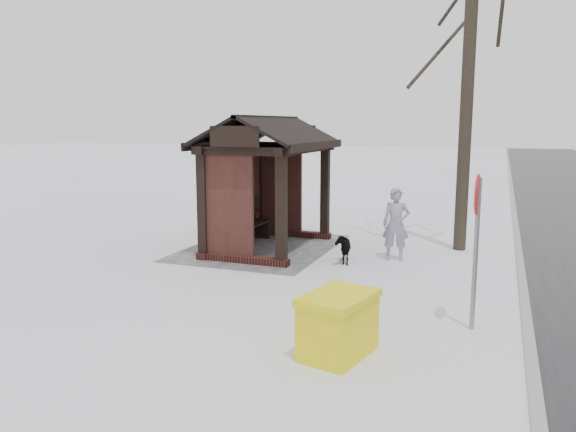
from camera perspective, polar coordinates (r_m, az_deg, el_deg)
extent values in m
plane|color=white|center=(13.26, -1.91, -3.32)|extent=(120.00, 120.00, 0.00)
cube|color=gray|center=(12.29, 22.57, -5.03)|extent=(120.00, 0.15, 0.06)
cube|color=#94959A|center=(13.34, -2.70, -3.22)|extent=(4.20, 3.20, 0.02)
cube|color=#391714|center=(13.61, -5.41, -2.68)|extent=(3.30, 0.22, 0.16)
cube|color=#391714|center=(14.61, 0.36, -1.81)|extent=(0.22, 2.10, 0.16)
cube|color=#391714|center=(11.91, -4.70, -4.42)|extent=(0.22, 2.10, 0.16)
cube|color=black|center=(14.16, 3.78, 2.20)|extent=(0.20, 0.20, 2.30)
cube|color=black|center=(11.35, -0.67, 0.43)|extent=(0.20, 0.20, 2.30)
cube|color=black|center=(14.78, -2.91, 2.51)|extent=(0.20, 0.20, 2.30)
cube|color=black|center=(12.12, -8.62, 0.90)|extent=(0.20, 0.20, 2.30)
cube|color=black|center=(13.42, -5.49, 2.13)|extent=(2.80, 0.08, 2.14)
cube|color=black|center=(14.55, -0.80, 2.73)|extent=(0.08, 1.17, 2.14)
cube|color=black|center=(11.83, -6.16, 1.14)|extent=(0.08, 1.17, 2.14)
cube|color=black|center=(12.63, 1.83, 6.86)|extent=(3.40, 0.20, 0.18)
cube|color=black|center=(13.33, -5.56, 6.95)|extent=(3.40, 0.20, 0.18)
cylinder|color=black|center=(13.52, 17.89, 14.71)|extent=(0.29, 0.29, 8.55)
imported|color=gray|center=(12.24, 10.92, -0.83)|extent=(0.46, 0.62, 1.56)
imported|color=black|center=(11.93, 5.54, -3.20)|extent=(0.85, 0.58, 0.65)
cube|color=yellow|center=(7.26, 5.12, -11.28)|extent=(1.12, 0.87, 0.72)
cube|color=yellow|center=(7.12, 5.17, -8.23)|extent=(1.19, 0.94, 0.09)
cylinder|color=slate|center=(8.33, 18.52, -3.77)|extent=(0.07, 0.07, 2.18)
cylinder|color=red|center=(8.18, 18.69, 2.07)|extent=(0.57, 0.05, 0.57)
cylinder|color=white|center=(8.18, 18.55, 2.08)|extent=(0.44, 0.04, 0.44)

